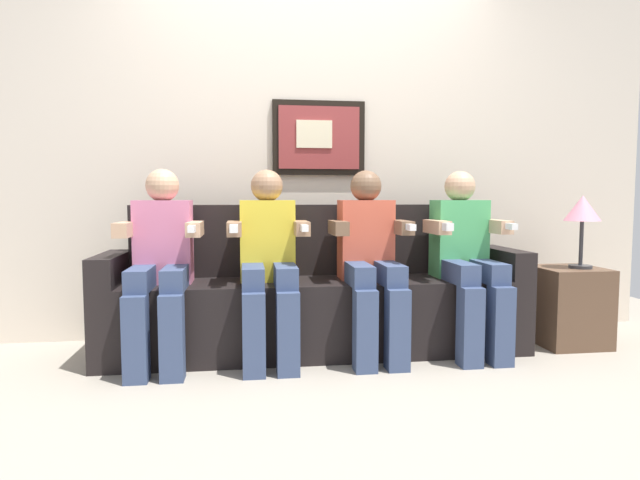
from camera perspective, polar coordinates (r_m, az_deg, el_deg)
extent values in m
plane|color=#9E9384|center=(3.06, 0.40, -13.42)|extent=(6.43, 6.43, 0.00)
cube|color=beige|center=(3.68, -1.35, 10.11)|extent=(4.95, 0.05, 2.60)
cube|color=black|center=(3.66, -0.13, 10.94)|extent=(0.63, 0.03, 0.50)
cube|color=maroon|center=(3.64, -0.09, 10.97)|extent=(0.55, 0.02, 0.42)
cube|color=beige|center=(3.63, -0.63, 11.33)|extent=(0.24, 0.02, 0.18)
cube|color=black|center=(3.28, -0.34, -8.11)|extent=(2.27, 0.58, 0.45)
cube|color=black|center=(3.42, -0.84, 0.06)|extent=(2.27, 0.14, 0.45)
cube|color=black|center=(3.32, -21.53, -6.76)|extent=(0.14, 0.58, 0.62)
cube|color=black|center=(3.62, 19.00, -5.78)|extent=(0.14, 0.58, 0.62)
cube|color=pink|center=(3.20, -16.49, -0.17)|extent=(0.32, 0.20, 0.48)
sphere|color=tan|center=(3.19, -16.63, 5.66)|extent=(0.19, 0.19, 0.19)
cube|color=#38476B|center=(3.04, -18.65, -3.88)|extent=(0.12, 0.40, 0.12)
cube|color=#38476B|center=(3.01, -15.28, -3.88)|extent=(0.12, 0.40, 0.12)
cube|color=#38476B|center=(2.90, -19.24, -10.03)|extent=(0.12, 0.12, 0.45)
cube|color=#38476B|center=(2.88, -15.67, -10.09)|extent=(0.12, 0.12, 0.45)
cube|color=tan|center=(3.11, -20.31, 1.08)|extent=(0.08, 0.28, 0.08)
cube|color=tan|center=(3.06, -13.33, 1.18)|extent=(0.08, 0.28, 0.08)
cube|color=white|center=(2.90, -13.63, 1.19)|extent=(0.04, 0.13, 0.04)
cube|color=yellow|center=(3.17, -5.71, -0.05)|extent=(0.32, 0.20, 0.48)
sphere|color=#9E7556|center=(3.16, -5.75, 5.84)|extent=(0.19, 0.19, 0.19)
cube|color=#38476B|center=(2.99, -7.25, -3.82)|extent=(0.12, 0.40, 0.12)
cube|color=#38476B|center=(3.00, -3.80, -3.77)|extent=(0.12, 0.40, 0.12)
cube|color=#38476B|center=(2.85, -7.14, -10.09)|extent=(0.12, 0.12, 0.45)
cube|color=#38476B|center=(2.86, -3.47, -10.02)|extent=(0.12, 0.12, 0.45)
cube|color=#9E7556|center=(3.04, -9.20, 1.23)|extent=(0.08, 0.28, 0.08)
cube|color=#9E7556|center=(3.06, -2.07, 1.30)|extent=(0.08, 0.28, 0.08)
cube|color=white|center=(2.90, -1.74, 1.32)|extent=(0.04, 0.13, 0.04)
cube|color=white|center=(2.88, -9.27, 1.24)|extent=(0.04, 0.10, 0.04)
cube|color=#D8593F|center=(3.25, 4.93, 0.06)|extent=(0.32, 0.20, 0.48)
sphere|color=brown|center=(3.24, 4.96, 5.81)|extent=(0.19, 0.19, 0.19)
cube|color=#38476B|center=(3.06, 4.09, -3.61)|extent=(0.12, 0.40, 0.12)
cube|color=#38476B|center=(3.10, 7.36, -3.53)|extent=(0.12, 0.40, 0.12)
cube|color=#38476B|center=(2.92, 4.89, -9.71)|extent=(0.12, 0.12, 0.45)
cube|color=#38476B|center=(2.96, 8.33, -9.53)|extent=(0.12, 0.12, 0.45)
cube|color=brown|center=(3.09, 1.99, 1.33)|extent=(0.08, 0.28, 0.08)
cube|color=brown|center=(3.18, 8.76, 1.37)|extent=(0.08, 0.28, 0.08)
cube|color=white|center=(3.02, 9.64, 1.39)|extent=(0.04, 0.13, 0.04)
cube|color=#4CB266|center=(3.43, 14.73, 0.17)|extent=(0.32, 0.20, 0.48)
sphere|color=tan|center=(3.42, 14.84, 5.61)|extent=(0.19, 0.19, 0.19)
cube|color=#38476B|center=(3.23, 14.56, -3.30)|extent=(0.12, 0.40, 0.12)
cube|color=#38476B|center=(3.31, 17.45, -3.19)|extent=(0.12, 0.40, 0.12)
cube|color=#38476B|center=(3.11, 15.88, -9.00)|extent=(0.12, 0.12, 0.45)
cube|color=#38476B|center=(3.18, 18.88, -8.75)|extent=(0.12, 0.12, 0.45)
cube|color=tan|center=(3.25, 12.48, 1.38)|extent=(0.08, 0.28, 0.08)
cube|color=tan|center=(3.40, 18.50, 1.39)|extent=(0.08, 0.28, 0.08)
cube|color=white|center=(3.26, 19.76, 1.41)|extent=(0.04, 0.13, 0.04)
cube|color=white|center=(3.10, 13.52, 1.40)|extent=(0.04, 0.10, 0.04)
cube|color=brown|center=(3.78, 25.19, -6.46)|extent=(0.40, 0.40, 0.50)
cylinder|color=#333338|center=(3.73, 26.25, -2.59)|extent=(0.14, 0.14, 0.02)
cylinder|color=#333338|center=(3.71, 26.33, -0.29)|extent=(0.02, 0.02, 0.28)
cone|color=pink|center=(3.70, 26.45, 3.10)|extent=(0.22, 0.22, 0.16)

